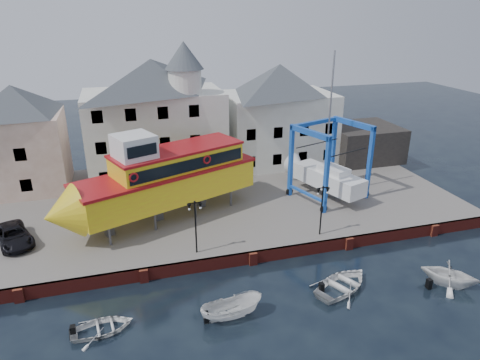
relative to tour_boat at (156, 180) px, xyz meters
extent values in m
plane|color=black|center=(6.11, -7.36, -4.68)|extent=(140.00, 140.00, 0.00)
cube|color=#635D58|center=(6.11, 3.64, -4.18)|extent=(44.00, 22.00, 1.00)
cube|color=maroon|center=(6.11, -7.24, -4.18)|extent=(44.00, 0.25, 1.00)
cube|color=maroon|center=(-9.89, -7.41, -4.18)|extent=(0.60, 0.36, 1.00)
cube|color=maroon|center=(-1.89, -7.41, -4.18)|extent=(0.60, 0.36, 1.00)
cube|color=maroon|center=(6.11, -7.41, -4.18)|extent=(0.60, 0.36, 1.00)
cube|color=maroon|center=(14.11, -7.41, -4.18)|extent=(0.60, 0.36, 1.00)
cube|color=maroon|center=(22.11, -7.41, -4.18)|extent=(0.60, 0.36, 1.00)
cube|color=tan|center=(-11.89, 10.64, 0.07)|extent=(8.00, 7.00, 7.50)
pyramid|color=#3E444B|center=(-11.89, 10.64, 5.22)|extent=(8.00, 7.00, 2.80)
cube|color=black|center=(-11.39, 7.18, -2.08)|extent=(1.00, 0.08, 1.20)
cube|color=black|center=(-11.39, 7.18, 0.92)|extent=(1.00, 0.08, 1.20)
cube|color=silver|center=(1.11, 11.14, 0.82)|extent=(14.00, 8.00, 9.00)
pyramid|color=#3E444B|center=(1.11, 11.14, 6.92)|extent=(14.00, 8.00, 3.20)
cube|color=black|center=(-4.39, 7.18, -2.08)|extent=(1.00, 0.08, 1.20)
cube|color=black|center=(-1.39, 7.18, -2.08)|extent=(1.00, 0.08, 1.20)
cube|color=black|center=(1.61, 7.18, -2.08)|extent=(1.00, 0.08, 1.20)
cube|color=black|center=(4.61, 7.18, -2.08)|extent=(1.00, 0.08, 1.20)
cube|color=black|center=(-4.39, 7.18, 0.92)|extent=(1.00, 0.08, 1.20)
cube|color=black|center=(-1.39, 7.18, 0.92)|extent=(1.00, 0.08, 1.20)
cube|color=black|center=(1.61, 7.18, 0.92)|extent=(1.00, 0.08, 1.20)
cube|color=black|center=(4.61, 7.18, 0.92)|extent=(1.00, 0.08, 1.20)
cube|color=black|center=(-4.39, 7.18, 3.92)|extent=(1.00, 0.08, 1.20)
cube|color=black|center=(-1.39, 7.18, 3.92)|extent=(1.00, 0.08, 1.20)
cube|color=black|center=(1.61, 7.18, 3.92)|extent=(1.00, 0.08, 1.20)
cube|color=black|center=(4.61, 7.18, 3.92)|extent=(1.00, 0.08, 1.20)
cylinder|color=silver|center=(4.11, 8.74, 6.52)|extent=(3.20, 3.20, 2.40)
cone|color=#3E444B|center=(4.11, 8.74, 9.02)|extent=(3.80, 3.80, 2.60)
cube|color=silver|center=(15.11, 11.64, 0.32)|extent=(12.00, 8.00, 8.00)
pyramid|color=#3E444B|center=(15.11, 11.64, 5.92)|extent=(12.00, 8.00, 3.20)
cube|color=black|center=(10.61, 7.68, -2.08)|extent=(1.00, 0.08, 1.20)
cube|color=black|center=(13.61, 7.68, -2.08)|extent=(1.00, 0.08, 1.20)
cube|color=black|center=(16.61, 7.68, -2.08)|extent=(1.00, 0.08, 1.20)
cube|color=black|center=(19.61, 7.68, -2.08)|extent=(1.00, 0.08, 1.20)
cube|color=black|center=(10.61, 7.68, 0.92)|extent=(1.00, 0.08, 1.20)
cube|color=black|center=(13.61, 7.68, 0.92)|extent=(1.00, 0.08, 1.20)
cube|color=black|center=(16.61, 7.68, 0.92)|extent=(1.00, 0.08, 1.20)
cube|color=black|center=(19.61, 7.68, 0.92)|extent=(1.00, 0.08, 1.20)
cube|color=black|center=(25.11, 9.64, -1.68)|extent=(8.00, 7.00, 4.00)
cylinder|color=black|center=(2.11, -6.16, -1.68)|extent=(0.12, 0.12, 4.00)
cube|color=black|center=(2.11, -6.16, 0.37)|extent=(0.90, 0.06, 0.06)
sphere|color=black|center=(2.11, -6.16, 0.44)|extent=(0.16, 0.16, 0.16)
cone|color=black|center=(1.71, -6.16, 0.10)|extent=(0.32, 0.32, 0.45)
sphere|color=white|center=(1.71, -6.16, -0.08)|extent=(0.18, 0.18, 0.18)
cone|color=black|center=(2.51, -6.16, 0.10)|extent=(0.32, 0.32, 0.45)
sphere|color=white|center=(2.51, -6.16, -0.08)|extent=(0.18, 0.18, 0.18)
cylinder|color=black|center=(12.11, -6.16, -1.68)|extent=(0.12, 0.12, 4.00)
cube|color=black|center=(12.11, -6.16, 0.37)|extent=(0.90, 0.06, 0.06)
sphere|color=black|center=(12.11, -6.16, 0.44)|extent=(0.16, 0.16, 0.16)
cone|color=black|center=(11.71, -6.16, 0.10)|extent=(0.32, 0.32, 0.45)
sphere|color=white|center=(11.71, -6.16, -0.08)|extent=(0.18, 0.18, 0.18)
cone|color=black|center=(12.51, -6.16, 0.10)|extent=(0.32, 0.32, 0.45)
sphere|color=white|center=(12.51, -6.16, -0.08)|extent=(0.18, 0.18, 0.18)
cylinder|color=#59595E|center=(-4.03, -3.29, -2.86)|extent=(0.26, 0.26, 1.64)
cylinder|color=#59595E|center=(-5.19, -0.45, -2.86)|extent=(0.26, 0.26, 1.64)
cylinder|color=#59595E|center=(-0.48, -1.85, -2.86)|extent=(0.26, 0.26, 1.64)
cylinder|color=#59595E|center=(-1.63, 0.99, -2.86)|extent=(0.26, 0.26, 1.64)
cylinder|color=#59595E|center=(3.08, -0.40, -2.86)|extent=(0.26, 0.26, 1.64)
cylinder|color=#59595E|center=(1.92, 2.44, -2.86)|extent=(0.26, 0.26, 1.64)
cylinder|color=#59595E|center=(6.63, 1.04, -2.86)|extent=(0.26, 0.26, 1.64)
cylinder|color=#59595E|center=(5.47, 3.88, -2.86)|extent=(0.26, 0.26, 1.64)
cube|color=#59595E|center=(-4.10, -1.67, -2.86)|extent=(0.82, 0.76, 1.64)
cube|color=#59595E|center=(-0.04, -0.01, -2.86)|extent=(0.82, 0.76, 1.64)
cube|color=#59595E|center=(4.02, 1.64, -2.86)|extent=(0.82, 0.76, 1.64)
cube|color=yellow|center=(0.98, 0.40, -0.83)|extent=(15.78, 9.64, 2.41)
cone|color=yellow|center=(-7.25, -2.95, -0.83)|extent=(3.80, 4.77, 4.16)
cube|color=#A01116|center=(0.98, 0.40, 0.48)|extent=(16.15, 9.92, 0.24)
cube|color=yellow|center=(1.99, 0.81, 1.25)|extent=(11.56, 7.58, 1.75)
cube|color=black|center=(2.70, -0.94, 1.31)|extent=(9.77, 4.02, 0.99)
cube|color=black|center=(1.28, 2.56, 1.31)|extent=(9.77, 4.02, 0.99)
cube|color=#A01116|center=(1.99, 0.81, 2.23)|extent=(11.80, 7.76, 0.20)
cube|color=white|center=(-1.56, -0.63, 3.13)|extent=(3.71, 3.71, 1.99)
cube|color=black|center=(-1.02, -1.98, 3.21)|extent=(2.24, 0.96, 0.88)
torus|color=#A01116|center=(-1.85, -2.85, 1.47)|extent=(0.77, 0.43, 0.77)
torus|color=#A01116|center=(4.25, -0.37, 1.47)|extent=(0.77, 0.43, 0.77)
cube|color=#1154A9|center=(14.19, -2.61, -0.20)|extent=(0.44, 0.44, 6.96)
cylinder|color=black|center=(14.19, -2.61, -3.33)|extent=(0.74, 0.46, 0.70)
cube|color=#1154A9|center=(12.70, 1.77, -0.20)|extent=(0.44, 0.44, 6.96)
cylinder|color=black|center=(12.70, 1.77, -3.33)|extent=(0.74, 0.46, 0.70)
cube|color=#1154A9|center=(19.51, -0.81, -0.20)|extent=(0.44, 0.44, 6.96)
cylinder|color=black|center=(19.51, -0.81, -3.33)|extent=(0.74, 0.46, 0.70)
cube|color=#1154A9|center=(18.02, 3.57, -0.20)|extent=(0.44, 0.44, 6.96)
cylinder|color=black|center=(18.02, 3.57, -3.33)|extent=(0.74, 0.46, 0.70)
cube|color=#1154A9|center=(13.44, -0.42, 3.11)|extent=(1.93, 4.82, 0.49)
cube|color=#1154A9|center=(13.44, -0.42, -2.69)|extent=(1.83, 4.79, 0.21)
cube|color=#1154A9|center=(18.76, 1.38, 3.11)|extent=(1.93, 4.82, 0.49)
cube|color=#1154A9|center=(18.76, 1.38, -2.69)|extent=(1.83, 4.79, 0.21)
cube|color=#1154A9|center=(15.36, 2.67, 3.11)|extent=(5.76, 2.25, 0.35)
cube|color=white|center=(16.10, 0.48, -1.89)|extent=(4.56, 7.80, 1.59)
cone|color=white|center=(14.68, 4.67, -1.89)|extent=(2.68, 2.24, 2.29)
cube|color=#59595E|center=(16.10, 0.48, -3.03)|extent=(0.80, 1.77, 0.70)
cube|color=white|center=(16.26, 0.01, -0.80)|extent=(2.47, 3.34, 0.60)
cylinder|color=#99999E|center=(15.94, 0.95, 4.37)|extent=(0.20, 0.20, 10.94)
cube|color=black|center=(16.68, -1.22, 1.19)|extent=(5.12, 1.84, 0.05)
cube|color=black|center=(15.53, 2.17, 1.19)|extent=(5.12, 1.84, 0.05)
imported|color=black|center=(-11.18, -1.01, -3.00)|extent=(3.96, 5.37, 1.36)
imported|color=white|center=(3.04, -12.71, -4.68)|extent=(4.05, 1.77, 1.53)
imported|color=white|center=(11.11, -11.93, -4.68)|extent=(5.67, 5.05, 0.97)
imported|color=white|center=(18.36, -13.55, -4.68)|extent=(4.93, 4.92, 1.97)
imported|color=white|center=(-4.66, -11.77, -4.68)|extent=(3.95, 3.06, 0.75)
camera|label=1|loc=(-2.34, -33.47, 13.16)|focal=32.00mm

